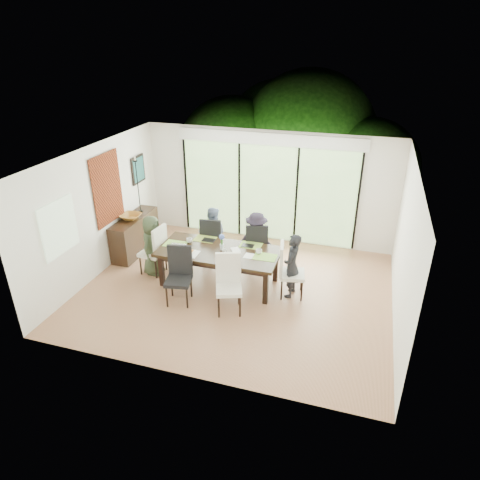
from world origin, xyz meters
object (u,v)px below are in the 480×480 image
(cup_c, at_px, (259,251))
(chair_far_left, at_px, (213,239))
(chair_near_right, at_px, (229,285))
(chair_right_end, at_px, (293,270))
(person_far_right, at_px, (256,241))
(person_right_end, at_px, (292,266))
(vase, at_px, (222,247))
(cup_b, at_px, (224,252))
(chair_left_end, at_px, (152,249))
(laptop, at_px, (178,246))
(bowl, at_px, (131,217))
(table_top, at_px, (219,252))
(person_left_end, at_px, (152,245))
(cup_a, at_px, (189,240))
(chair_far_right, at_px, (256,245))
(sideboard, at_px, (135,234))
(chair_near_left, at_px, (178,277))
(person_far_left, at_px, (212,235))

(cup_c, bearing_deg, chair_far_left, 149.04)
(chair_near_right, bearing_deg, chair_right_end, 20.84)
(chair_right_end, xyz_separation_m, person_far_right, (-0.95, 0.83, 0.10))
(person_right_end, distance_m, person_far_right, 1.25)
(chair_near_right, bearing_deg, person_far_right, 68.13)
(vase, bearing_deg, chair_near_right, -63.94)
(chair_near_right, bearing_deg, cup_b, 94.26)
(chair_left_end, bearing_deg, laptop, 87.95)
(vase, distance_m, bowl, 2.48)
(table_top, distance_m, person_left_end, 1.48)
(cup_a, bearing_deg, chair_far_right, 29.25)
(cup_b, relative_size, cup_c, 0.81)
(cup_c, bearing_deg, chair_right_end, -8.13)
(chair_far_left, xyz_separation_m, chair_far_right, (1.00, 0.00, 0.00))
(chair_left_end, relative_size, chair_near_right, 1.00)
(chair_far_left, relative_size, person_far_right, 0.85)
(chair_far_left, distance_m, person_right_end, 2.11)
(chair_far_left, bearing_deg, chair_right_end, 147.45)
(cup_a, bearing_deg, sideboard, 159.47)
(chair_far_right, bearing_deg, chair_right_end, 122.04)
(person_far_right, xyz_separation_m, bowl, (-2.90, -0.16, 0.27))
(chair_near_left, height_order, vase, chair_near_left)
(chair_right_end, distance_m, person_left_end, 2.98)
(table_top, height_order, person_left_end, person_left_end)
(chair_far_left, height_order, person_far_left, person_far_left)
(person_far_left, distance_m, cup_c, 1.46)
(person_far_left, bearing_deg, laptop, 54.78)
(chair_right_end, distance_m, chair_far_right, 1.27)
(chair_far_right, bearing_deg, person_right_end, 121.44)
(chair_far_left, distance_m, chair_near_left, 1.72)
(person_far_right, bearing_deg, person_left_end, 21.30)
(vase, bearing_deg, bowl, 165.57)
(laptop, bearing_deg, chair_left_end, 166.42)
(chair_near_left, bearing_deg, chair_near_right, -11.21)
(chair_far_right, bearing_deg, person_far_left, -14.99)
(chair_left_end, bearing_deg, cup_a, 107.32)
(person_right_end, height_order, sideboard, person_right_end)
(chair_right_end, xyz_separation_m, chair_far_left, (-1.95, 0.85, 0.00))
(table_top, bearing_deg, laptop, -173.29)
(chair_near_right, bearing_deg, person_far_left, 99.01)
(person_far_left, bearing_deg, table_top, 106.52)
(bowl, bearing_deg, chair_near_right, -28.36)
(vase, relative_size, cup_c, 0.97)
(table_top, xyz_separation_m, laptop, (-0.85, -0.10, 0.04))
(laptop, relative_size, cup_c, 2.66)
(vase, bearing_deg, person_far_right, 57.34)
(chair_far_left, relative_size, laptop, 3.33)
(cup_a, bearing_deg, chair_near_right, -40.36)
(chair_near_right, bearing_deg, bowl, 131.46)
(chair_far_left, bearing_deg, vase, 113.01)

